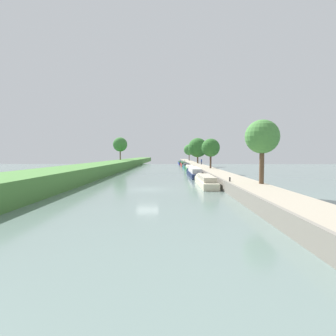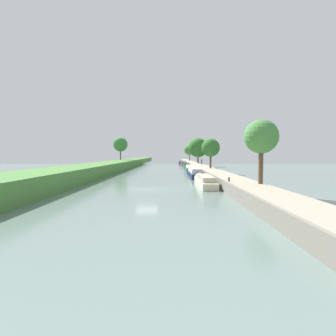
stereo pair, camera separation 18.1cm
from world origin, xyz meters
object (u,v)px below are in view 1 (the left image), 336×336
Objects in this scene: narrowboat_navy at (194,172)px; narrowboat_green at (190,168)px; narrowboat_teal at (186,166)px; mooring_bollard_far at (185,160)px; person_walking at (201,161)px; mooring_bollard_near at (230,179)px; narrowboat_red at (183,164)px; narrowboat_cream at (205,181)px; narrowboat_blue at (181,163)px.

narrowboat_navy is 1.15× the size of narrowboat_green.
narrowboat_teal is 29.56× the size of mooring_bollard_far.
narrowboat_green is 10.88m from person_walking.
person_walking reaches higher than mooring_bollard_near.
narrowboat_teal is at bearing 90.08° from narrowboat_green.
narrowboat_red is 22.06m from mooring_bollard_far.
narrowboat_cream is 41.61m from person_walking.
person_walking is (4.10, 9.98, 1.46)m from narrowboat_green.
person_walking is (4.48, -34.21, 1.54)m from narrowboat_blue.
narrowboat_green is 37.81m from mooring_bollard_near.
mooring_bollard_far is at bearing 90.00° from mooring_bollard_near.
narrowboat_green is at bearing 89.61° from narrowboat_cream.
mooring_bollard_near is 88.62m from mooring_bollard_far.
mooring_bollard_near is (1.62, -37.77, 0.81)m from narrowboat_green.
narrowboat_cream is at bearing -89.59° from narrowboat_navy.
mooring_bollard_near reaches higher than narrowboat_red.
narrowboat_green is 30.72× the size of mooring_bollard_near.
narrowboat_cream is 0.76× the size of narrowboat_blue.
narrowboat_navy is at bearing 95.13° from mooring_bollard_near.
person_walking is (4.12, -3.63, 1.45)m from narrowboat_teal.
mooring_bollard_near is at bearing -90.00° from mooring_bollard_far.
narrowboat_cream is 6.69m from mooring_bollard_near.
narrowboat_navy is 1.06× the size of narrowboat_red.
narrowboat_green is at bearing -89.92° from narrowboat_teal.
narrowboat_blue is (-0.39, 44.19, -0.08)m from narrowboat_green.
narrowboat_teal reaches higher than narrowboat_blue.
narrowboat_blue is at bearing 90.13° from narrowboat_cream.
person_walking is (4.19, -18.90, 1.47)m from narrowboat_red.
mooring_bollard_near is 1.00× the size of mooring_bollard_far.
narrowboat_navy reaches higher than mooring_bollard_near.
narrowboat_cream is 0.73× the size of narrowboat_navy.
narrowboat_green is 30.72× the size of mooring_bollard_far.
mooring_bollard_far is at bearing 93.46° from person_walking.
mooring_bollard_far reaches higher than narrowboat_red.
narrowboat_cream is at bearing -89.87° from narrowboat_blue.
narrowboat_blue is 7.02m from mooring_bollard_far.
narrowboat_blue is at bearing 91.41° from mooring_bollard_near.
narrowboat_navy is 35.41× the size of mooring_bollard_far.
mooring_bollard_near is at bearing -88.17° from narrowboat_teal.
narrowboat_teal is 8.01× the size of person_walking.
narrowboat_navy reaches higher than mooring_bollard_far.
narrowboat_green reaches higher than narrowboat_cream.
narrowboat_green is at bearing -91.83° from mooring_bollard_far.
mooring_bollard_far is at bearing 73.23° from narrowboat_blue.
person_walking is at bearing -86.54° from mooring_bollard_far.
narrowboat_navy is (-0.11, 15.30, 0.09)m from narrowboat_cream.
person_walking is 40.96m from mooring_bollard_far.
person_walking reaches higher than narrowboat_blue.
narrowboat_cream is at bearing -91.28° from mooring_bollard_far.
narrowboat_teal reaches higher than narrowboat_red.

